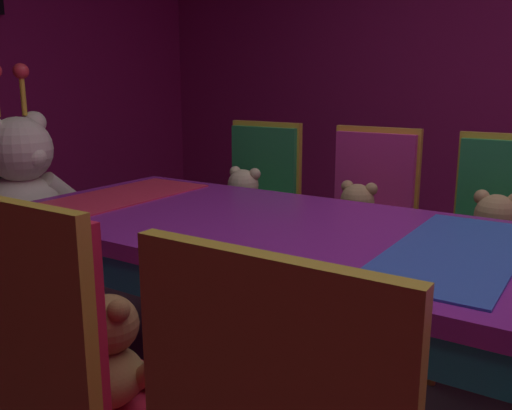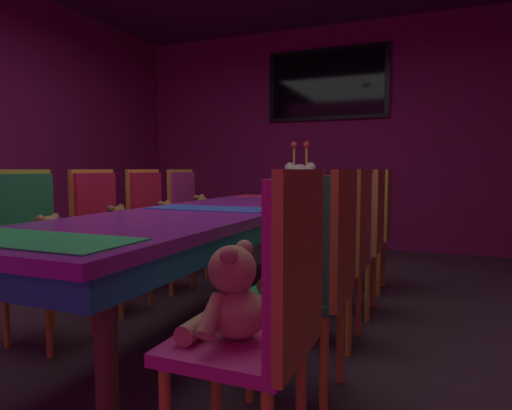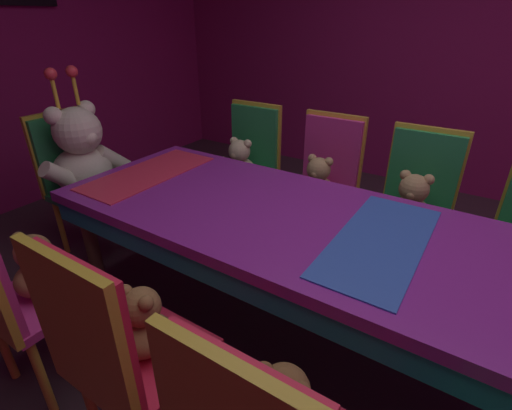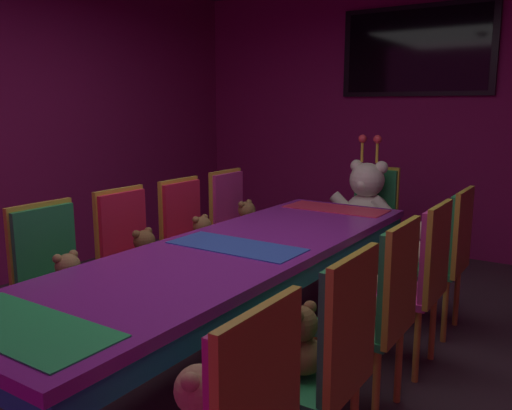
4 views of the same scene
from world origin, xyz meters
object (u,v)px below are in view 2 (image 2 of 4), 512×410
(throne_chair, at_px, (303,206))
(chair_left_4, at_px, (188,210))
(teddy_right_1, at_px, (293,262))
(king_teddy_bear, at_px, (299,196))
(teddy_left_4, at_px, (201,212))
(teddy_right_2, at_px, (323,238))
(wall_tv, at_px, (327,84))
(banquet_table, at_px, (210,222))
(teddy_right_4, at_px, (359,218))
(chair_right_2, at_px, (348,239))
(chair_left_2, at_px, (102,225))
(teddy_left_2, at_px, (119,228))
(teddy_right_0, at_px, (231,298))
(chair_right_3, at_px, (366,227))
(chair_left_1, at_px, (32,237))
(chair_right_1, at_px, (326,261))
(teddy_left_3, at_px, (167,220))
(chair_left_3, at_px, (152,217))
(teddy_left_1, at_px, (51,242))
(chair_right_0, at_px, (275,301))
(chair_right_4, at_px, (377,218))
(teddy_right_3, at_px, (345,227))

(throne_chair, bearing_deg, chair_left_4, -44.77)
(teddy_right_1, bearing_deg, king_teddy_bear, -73.89)
(teddy_left_4, height_order, teddy_right_2, teddy_right_2)
(teddy_right_1, relative_size, wall_tv, 0.20)
(banquet_table, xyz_separation_m, teddy_right_4, (0.73, 1.20, -0.06))
(banquet_table, distance_m, chair_right_2, 0.86)
(teddy_right_4, bearing_deg, banquet_table, 58.89)
(chair_left_2, bearing_deg, teddy_right_2, -0.01)
(teddy_left_4, distance_m, chair_right_2, 1.98)
(teddy_right_4, bearing_deg, teddy_left_2, 39.11)
(teddy_right_0, bearing_deg, teddy_right_2, -89.63)
(teddy_right_1, height_order, king_teddy_bear, king_teddy_bear)
(banquet_table, bearing_deg, teddy_right_2, 1.64)
(banquet_table, height_order, chair_right_3, chair_right_3)
(chair_left_1, xyz_separation_m, chair_right_1, (1.71, -0.01, 0.00))
(king_teddy_bear, height_order, wall_tv, wall_tv)
(chair_left_4, bearing_deg, teddy_left_3, -74.50)
(chair_right_1, height_order, chair_right_2, same)
(teddy_right_4, height_order, king_teddy_bear, king_teddy_bear)
(teddy_left_4, relative_size, chair_right_2, 0.31)
(chair_right_2, bearing_deg, chair_left_1, 19.53)
(chair_left_2, distance_m, teddy_left_2, 0.14)
(chair_left_4, bearing_deg, king_teddy_bear, 39.37)
(chair_left_3, distance_m, teddy_right_0, 2.38)
(teddy_left_3, distance_m, wall_tv, 3.01)
(chair_left_2, height_order, throne_chair, same)
(chair_left_1, height_order, teddy_right_1, chair_left_1)
(teddy_left_1, xyz_separation_m, chair_right_3, (1.57, 1.18, 0.02))
(chair_right_2, bearing_deg, teddy_left_3, -19.75)
(teddy_right_2, distance_m, wall_tv, 3.48)
(teddy_left_2, xyz_separation_m, chair_right_1, (1.60, -0.61, 0.02))
(teddy_left_1, relative_size, teddy_left_4, 0.94)
(teddy_right_0, relative_size, teddy_right_4, 0.96)
(teddy_left_3, distance_m, chair_right_1, 1.97)
(teddy_right_0, xyz_separation_m, teddy_right_4, (0.01, 2.41, 0.00))
(chair_left_1, relative_size, teddy_left_3, 3.39)
(teddy_right_2, height_order, wall_tv, wall_tv)
(chair_left_3, bearing_deg, chair_right_0, -46.20)
(wall_tv, bearing_deg, chair_left_2, -105.77)
(chair_left_1, height_order, chair_left_2, same)
(banquet_table, xyz_separation_m, chair_left_3, (-0.85, 0.58, -0.06))
(teddy_left_2, distance_m, chair_right_4, 1.99)
(teddy_left_2, xyz_separation_m, chair_right_4, (1.60, 1.18, 0.02))
(teddy_right_3, bearing_deg, teddy_left_3, 0.47)
(throne_chair, distance_m, wall_tv, 1.78)
(teddy_left_3, distance_m, chair_right_2, 1.66)
(chair_left_3, distance_m, teddy_right_2, 1.66)
(teddy_left_2, relative_size, chair_right_3, 0.30)
(teddy_left_2, bearing_deg, chair_right_3, 19.73)
(chair_left_2, relative_size, teddy_right_1, 3.21)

